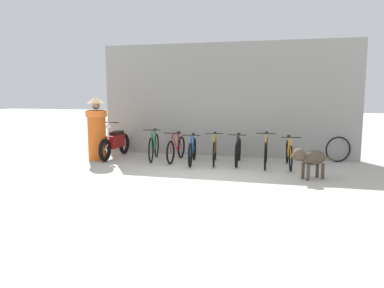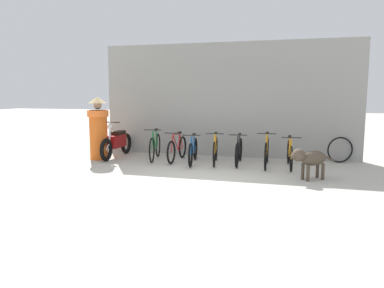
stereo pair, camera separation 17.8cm
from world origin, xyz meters
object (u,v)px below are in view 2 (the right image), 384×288
Objects in this scene: bicycle_0 at (155,147)px; stray_dog at (310,158)px; bicycle_1 at (177,149)px; bicycle_6 at (290,154)px; person_in_robes at (98,128)px; bicycle_5 at (267,152)px; spare_tire_left at (340,150)px; bicycle_3 at (215,150)px; bicycle_4 at (239,151)px; bicycle_2 at (193,151)px; motorcycle at (117,143)px.

bicycle_0 is 1.66× the size of stray_dog.
bicycle_1 is 0.96× the size of bicycle_6.
person_in_robes is at bearing -92.55° from bicycle_6.
bicycle_1 is 3.02m from bicycle_6.
bicycle_5 is 2.11m from spare_tire_left.
bicycle_3 is (1.10, -0.12, 0.02)m from bicycle_1.
stray_dog is (2.36, -1.29, 0.12)m from bicycle_3.
bicycle_4 is at bearing -98.05° from bicycle_5.
bicycle_3 is at bearing -65.21° from stray_dog.
stray_dog and spare_tire_left have the same top height.
bicycle_3 is at bearing -91.49° from bicycle_5.
bicycle_1 reaches higher than stray_dog.
bicycle_2 is 2.79m from person_in_robes.
person_in_robes reaches higher than bicycle_3.
bicycle_6 is (3.66, -0.14, -0.02)m from bicycle_0.
stray_dog is at bearing 67.97° from bicycle_1.
bicycle_0 reaches higher than bicycle_3.
bicycle_1 is 1.87m from motorcycle.
spare_tire_left is at bearing -146.36° from stray_dog.
motorcycle is at bearing -138.49° from person_in_robes.
bicycle_5 is at bearing 81.60° from bicycle_3.
stray_dog is 5.78m from person_in_robes.
bicycle_4 reaches higher than bicycle_2.
person_in_robes is (-5.22, -0.22, 0.54)m from bicycle_6.
bicycle_3 is at bearing 175.05° from person_in_robes.
motorcycle is (-1.22, 0.05, 0.06)m from bicycle_0.
bicycle_3 reaches higher than bicycle_2.
bicycle_6 is at bearing 173.28° from person_in_robes.
person_in_robes is (-3.31, -0.24, 0.53)m from bicycle_3.
motorcycle is at bearing -103.85° from bicycle_0.
bicycle_1 reaches higher than spare_tire_left.
spare_tire_left is at bearing 95.81° from motorcycle.
bicycle_2 is at bearing -87.46° from bicycle_5.
motorcycle is (-4.31, 0.16, 0.06)m from bicycle_5.
spare_tire_left is (1.28, 1.05, 0.01)m from bicycle_6.
bicycle_3 is 1.01× the size of bicycle_4.
bicycle_4 is (1.71, -0.03, 0.00)m from bicycle_1.
bicycle_1 is at bearing -168.06° from spare_tire_left.
person_in_robes is at bearing -88.90° from bicycle_4.
bicycle_0 is at bearing 85.34° from motorcycle.
bicycle_0 reaches higher than bicycle_4.
bicycle_2 is 3.15m from stray_dog.
bicycle_1 is 0.92× the size of person_in_robes.
stray_dog is at bearing 72.56° from motorcycle.
spare_tire_left is at bearing 124.51° from bicycle_6.
bicycle_1 is at bearing -179.83° from person_in_robes.
bicycle_2 is at bearing 80.40° from motorcycle.
person_in_robes is at bearing -80.60° from bicycle_1.
bicycle_0 is at bearing -103.05° from bicycle_3.
motorcycle is 2.82× the size of spare_tire_left.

